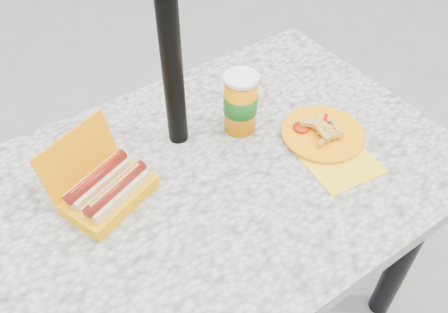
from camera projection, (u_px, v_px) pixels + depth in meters
picnic_table at (214, 203)px, 1.22m from camera, size 1.20×0.80×0.75m
umbrella_pole at (167, 14)px, 0.98m from camera, size 0.05×0.05×2.20m
hotdog_box at (106, 189)px, 1.06m from camera, size 0.24×0.22×0.16m
fries_plate at (323, 135)px, 1.22m from camera, size 0.23×0.29×0.04m
soda_cup at (240, 103)px, 1.20m from camera, size 0.09×0.09×0.17m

